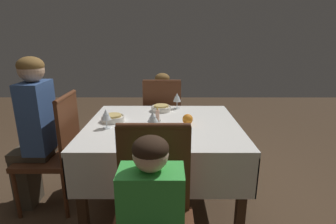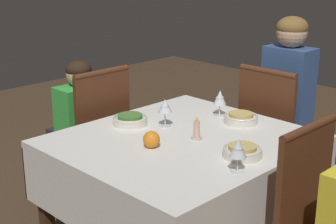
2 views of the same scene
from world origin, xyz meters
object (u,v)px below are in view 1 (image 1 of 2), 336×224
wine_glass_north (153,118)px  person_adult_denim (34,126)px  orange_fruit (188,119)px  dining_table (163,135)px  bowl_north (168,137)px  chair_east (56,148)px  chair_north (153,212)px  chair_south (162,118)px  wine_glass_east (106,115)px  person_child_yellow (163,111)px  candle_centerpiece (157,116)px  bowl_south (161,108)px  bowl_east (113,118)px  wine_glass_south (177,98)px

wine_glass_north → person_adult_denim: bearing=-10.5°
orange_fruit → dining_table: bearing=-5.0°
bowl_north → orange_fruit: bearing=-114.4°
chair_east → chair_north: same height
chair_east → bowl_north: size_ratio=5.13×
dining_table → person_adult_denim: 1.03m
dining_table → bowl_north: (-0.05, 0.35, 0.12)m
chair_south → wine_glass_east: chair_south is taller
person_adult_denim → person_child_yellow: bearing=134.8°
chair_south → chair_north: size_ratio=1.00×
orange_fruit → candle_centerpiece: bearing=-17.6°
wine_glass_east → orange_fruit: 0.63m
bowl_south → bowl_north: 0.72m
bowl_east → wine_glass_south: wine_glass_south is taller
chair_east → bowl_north: 1.00m
dining_table → chair_east: size_ratio=1.24×
wine_glass_east → bowl_south: bearing=-130.5°
wine_glass_north → candle_centerpiece: bearing=-95.1°
wine_glass_east → candle_centerpiece: 0.42m
bowl_north → orange_fruit: (-0.15, -0.33, 0.01)m
chair_south → candle_centerpiece: 0.79m
chair_east → person_adult_denim: bearing=-90.0°
chair_south → dining_table: bearing=91.6°
person_adult_denim → bowl_east: 0.63m
bowl_south → wine_glass_east: bearing=49.5°
bowl_east → candle_centerpiece: (-0.36, 0.00, 0.01)m
chair_east → person_adult_denim: person_adult_denim is taller
chair_north → person_child_yellow: (-0.01, -1.79, 0.03)m
chair_east → wine_glass_south: 1.14m
dining_table → bowl_south: 0.38m
dining_table → wine_glass_north: wine_glass_north is taller
chair_south → orange_fruit: size_ratio=11.66×
wine_glass_east → wine_glass_south: bearing=-134.6°
chair_north → wine_glass_east: size_ratio=6.41×
person_adult_denim → person_child_yellow: person_adult_denim is taller
chair_east → chair_north: (-0.84, 0.80, 0.00)m
orange_fruit → chair_east: bearing=-0.3°
person_child_yellow → wine_glass_east: person_child_yellow is taller
chair_south → bowl_north: 1.18m
bowl_east → chair_north: bearing=113.2°
wine_glass_north → candle_centerpiece: wine_glass_north is taller
dining_table → bowl_south: bearing=-86.5°
bowl_east → wine_glass_south: size_ratio=1.22×
bowl_south → chair_south: bearing=-89.9°
chair_south → person_adult_denim: bearing=39.3°
person_child_yellow → candle_centerpiece: size_ratio=8.26×
chair_south → wine_glass_east: 1.04m
bowl_east → orange_fruit: orange_fruit is taller
person_adult_denim → wine_glass_south: bearing=111.8°
wine_glass_east → wine_glass_north: (-0.35, 0.09, 0.01)m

